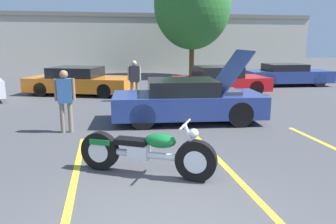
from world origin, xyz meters
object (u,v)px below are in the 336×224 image
(tree_background, at_px, (192,5))
(parked_car_mid_left_row, at_px, (80,81))
(parked_car_mid_right_row, at_px, (220,81))
(motorcycle, at_px, (146,152))
(spectator_midground, at_px, (134,77))
(parked_car_right_row, at_px, (287,75))
(spectator_by_show_car, at_px, (65,96))
(show_car_hood_open, at_px, (188,101))

(tree_background, relative_size, parked_car_mid_left_row, 1.50)
(parked_car_mid_right_row, bearing_deg, motorcycle, -119.72)
(tree_background, height_order, parked_car_mid_left_row, tree_background)
(parked_car_mid_left_row, relative_size, spectator_midground, 3.11)
(tree_background, distance_m, spectator_midground, 10.40)
(parked_car_mid_left_row, relative_size, parked_car_right_row, 1.10)
(tree_background, bearing_deg, parked_car_right_row, -53.66)
(spectator_midground, bearing_deg, spectator_by_show_car, -117.11)
(show_car_hood_open, height_order, spectator_midground, show_car_hood_open)
(motorcycle, distance_m, parked_car_mid_left_row, 9.78)
(parked_car_mid_left_row, bearing_deg, spectator_by_show_car, -68.86)
(motorcycle, relative_size, parked_car_mid_left_row, 0.46)
(tree_background, relative_size, spectator_midground, 4.66)
(parked_car_mid_left_row, bearing_deg, show_car_hood_open, -39.06)
(tree_background, xyz_separation_m, spectator_midground, (-4.59, -8.58, -3.68))
(tree_background, bearing_deg, parked_car_mid_right_row, -95.26)
(tree_background, relative_size, spectator_by_show_car, 4.63)
(tree_background, bearing_deg, spectator_by_show_car, -117.79)
(spectator_by_show_car, relative_size, spectator_midground, 1.01)
(spectator_by_show_car, bearing_deg, parked_car_mid_right_row, 41.00)
(parked_car_mid_left_row, distance_m, spectator_by_show_car, 6.48)
(tree_background, relative_size, parked_car_mid_right_row, 1.79)
(parked_car_mid_right_row, bearing_deg, spectator_by_show_car, -141.26)
(parked_car_mid_left_row, height_order, parked_car_mid_right_row, parked_car_mid_right_row)
(parked_car_mid_left_row, distance_m, parked_car_right_row, 10.77)
(tree_background, height_order, show_car_hood_open, tree_background)
(motorcycle, relative_size, parked_car_mid_right_row, 0.55)
(parked_car_mid_right_row, bearing_deg, show_car_hood_open, -121.78)
(tree_background, relative_size, parked_car_right_row, 1.64)
(spectator_by_show_car, distance_m, spectator_midground, 4.70)
(motorcycle, height_order, parked_car_mid_right_row, parked_car_mid_right_row)
(tree_background, height_order, parked_car_mid_right_row, tree_background)
(tree_background, distance_m, parked_car_mid_right_row, 8.56)
(parked_car_mid_left_row, relative_size, parked_car_mid_right_row, 1.19)
(parked_car_mid_left_row, bearing_deg, spectator_midground, -25.30)
(parked_car_mid_right_row, bearing_deg, spectator_midground, -167.00)
(tree_background, distance_m, motorcycle, 17.21)
(parked_car_right_row, bearing_deg, tree_background, 130.79)
(show_car_hood_open, relative_size, parked_car_mid_right_row, 1.07)
(motorcycle, xyz_separation_m, parked_car_right_row, (8.93, 10.62, 0.16))
(parked_car_right_row, bearing_deg, spectator_midground, -154.29)
(parked_car_mid_right_row, distance_m, spectator_midground, 4.05)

